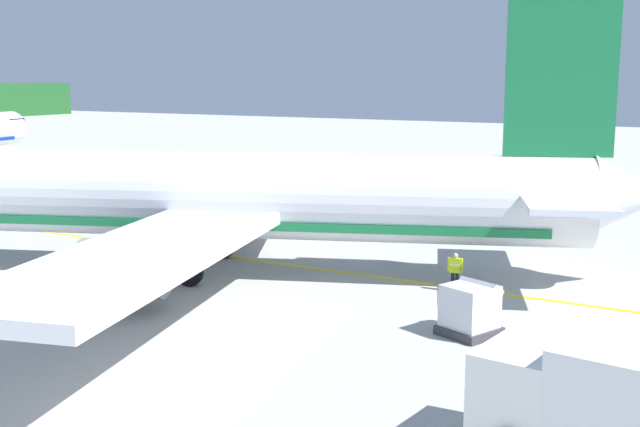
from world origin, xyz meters
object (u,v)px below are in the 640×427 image
airliner_foreground (186,196)px  service_truck_catering (624,407)px  cargo_container_near (470,310)px  crew_loader_left (455,269)px

airliner_foreground → service_truck_catering: 22.55m
airliner_foreground → cargo_container_near: size_ratio=18.00×
service_truck_catering → cargo_container_near: 9.71m
service_truck_catering → cargo_container_near: size_ratio=2.95×
cargo_container_near → service_truck_catering: bearing=-141.5°
service_truck_catering → airliner_foreground: bearing=63.4°
airliner_foreground → crew_loader_left: (2.50, -11.76, -2.44)m
airliner_foreground → service_truck_catering: size_ratio=6.10×
cargo_container_near → airliner_foreground: bearing=80.0°
crew_loader_left → service_truck_catering: bearing=-146.4°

